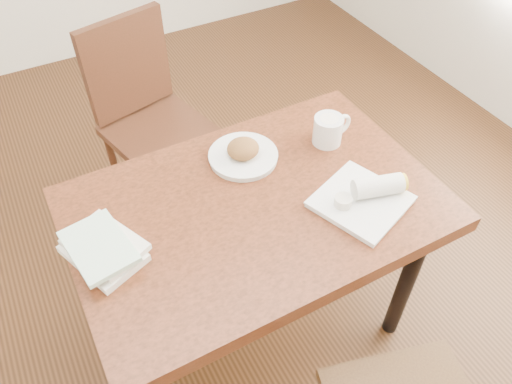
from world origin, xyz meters
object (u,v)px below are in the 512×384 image
table (256,221)px  coffee_mug (329,129)px  plate_burrito (366,196)px  plate_scone (243,153)px  book_stack (103,249)px  chair_far (147,111)px

table → coffee_mug: (0.37, 0.14, 0.14)m
coffee_mug → plate_burrito: 0.31m
plate_scone → plate_burrito: (0.25, -0.37, 0.00)m
table → coffee_mug: coffee_mug is taller
table → book_stack: 0.50m
table → plate_burrito: (0.31, -0.16, 0.11)m
table → book_stack: bearing=176.7°
table → plate_scone: (0.06, 0.21, 0.11)m
coffee_mug → chair_far: bearing=120.7°
coffee_mug → plate_burrito: bearing=-101.6°
plate_burrito → book_stack: plate_burrito is taller
table → plate_burrito: bearing=-27.8°
book_stack → chair_far: bearing=64.8°
table → plate_scone: 0.24m
coffee_mug → book_stack: (-0.86, -0.12, -0.02)m
table → book_stack: book_stack is taller
coffee_mug → plate_burrito: size_ratio=0.46×
table → coffee_mug: size_ratio=7.61×
plate_scone → plate_burrito: plate_burrito is taller
chair_far → plate_burrito: 1.15m
chair_far → plate_burrito: (0.38, -1.06, 0.23)m
table → chair_far: 0.91m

